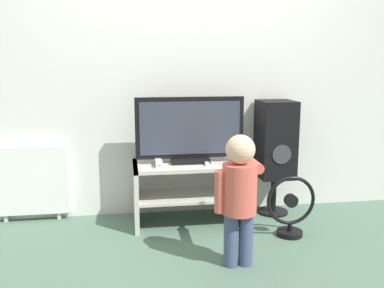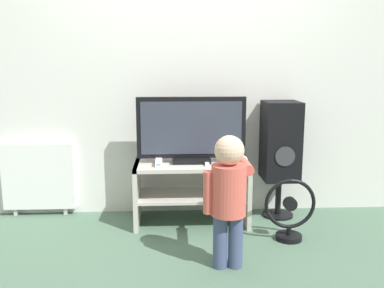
{
  "view_description": "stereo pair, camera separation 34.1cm",
  "coord_description": "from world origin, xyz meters",
  "px_view_note": "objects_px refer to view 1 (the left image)",
  "views": [
    {
      "loc": [
        -0.51,
        -3.17,
        1.33
      ],
      "look_at": [
        0.0,
        0.14,
        0.69
      ],
      "focal_mm": 40.0,
      "sensor_mm": 36.0,
      "label": 1
    },
    {
      "loc": [
        -0.18,
        -3.2,
        1.33
      ],
      "look_at": [
        0.0,
        0.14,
        0.69
      ],
      "focal_mm": 40.0,
      "sensor_mm": 36.0,
      "label": 2
    }
  ],
  "objects_px": {
    "remote_secondary": "(207,163)",
    "game_console": "(159,163)",
    "floor_fan": "(291,209)",
    "remote_primary": "(239,164)",
    "television": "(190,131)",
    "speaker_tower": "(275,141)",
    "child": "(239,189)",
    "radiator": "(31,181)"
  },
  "relations": [
    {
      "from": "remote_secondary",
      "to": "game_console",
      "type": "bearing_deg",
      "value": 178.96
    },
    {
      "from": "floor_fan",
      "to": "remote_secondary",
      "type": "bearing_deg",
      "value": 151.44
    },
    {
      "from": "game_console",
      "to": "remote_primary",
      "type": "bearing_deg",
      "value": -7.24
    },
    {
      "from": "television",
      "to": "game_console",
      "type": "bearing_deg",
      "value": -160.18
    },
    {
      "from": "remote_primary",
      "to": "floor_fan",
      "type": "relative_size",
      "value": 0.28
    },
    {
      "from": "television",
      "to": "speaker_tower",
      "type": "relative_size",
      "value": 0.89
    },
    {
      "from": "remote_primary",
      "to": "speaker_tower",
      "type": "bearing_deg",
      "value": 33.42
    },
    {
      "from": "game_console",
      "to": "child",
      "type": "bearing_deg",
      "value": -57.81
    },
    {
      "from": "child",
      "to": "game_console",
      "type": "bearing_deg",
      "value": 122.19
    },
    {
      "from": "television",
      "to": "game_console",
      "type": "xyz_separation_m",
      "value": [
        -0.27,
        -0.1,
        -0.24
      ]
    },
    {
      "from": "television",
      "to": "radiator",
      "type": "distance_m",
      "value": 1.41
    },
    {
      "from": "remote_secondary",
      "to": "child",
      "type": "relative_size",
      "value": 0.15
    },
    {
      "from": "remote_primary",
      "to": "remote_secondary",
      "type": "height_order",
      "value": "same"
    },
    {
      "from": "child",
      "to": "radiator",
      "type": "distance_m",
      "value": 1.87
    },
    {
      "from": "television",
      "to": "remote_primary",
      "type": "distance_m",
      "value": 0.49
    },
    {
      "from": "remote_secondary",
      "to": "floor_fan",
      "type": "distance_m",
      "value": 0.75
    },
    {
      "from": "game_console",
      "to": "floor_fan",
      "type": "relative_size",
      "value": 0.34
    },
    {
      "from": "game_console",
      "to": "speaker_tower",
      "type": "distance_m",
      "value": 1.06
    },
    {
      "from": "floor_fan",
      "to": "radiator",
      "type": "height_order",
      "value": "radiator"
    },
    {
      "from": "remote_secondary",
      "to": "remote_primary",
      "type": "bearing_deg",
      "value": -16.5
    },
    {
      "from": "remote_primary",
      "to": "floor_fan",
      "type": "bearing_deg",
      "value": -35.85
    },
    {
      "from": "remote_primary",
      "to": "child",
      "type": "distance_m",
      "value": 0.68
    },
    {
      "from": "remote_secondary",
      "to": "television",
      "type": "bearing_deg",
      "value": 139.81
    },
    {
      "from": "child",
      "to": "floor_fan",
      "type": "bearing_deg",
      "value": 37.89
    },
    {
      "from": "remote_secondary",
      "to": "radiator",
      "type": "relative_size",
      "value": 0.2
    },
    {
      "from": "game_console",
      "to": "speaker_tower",
      "type": "xyz_separation_m",
      "value": [
        1.04,
        0.18,
        0.11
      ]
    },
    {
      "from": "child",
      "to": "speaker_tower",
      "type": "relative_size",
      "value": 0.88
    },
    {
      "from": "television",
      "to": "radiator",
      "type": "relative_size",
      "value": 1.39
    },
    {
      "from": "game_console",
      "to": "child",
      "type": "distance_m",
      "value": 0.88
    },
    {
      "from": "remote_secondary",
      "to": "speaker_tower",
      "type": "bearing_deg",
      "value": 16.02
    },
    {
      "from": "remote_secondary",
      "to": "speaker_tower",
      "type": "distance_m",
      "value": 0.68
    },
    {
      "from": "television",
      "to": "game_console",
      "type": "relative_size",
      "value": 5.5
    },
    {
      "from": "television",
      "to": "floor_fan",
      "type": "relative_size",
      "value": 1.86
    },
    {
      "from": "television",
      "to": "child",
      "type": "xyz_separation_m",
      "value": [
        0.2,
        -0.84,
        -0.26
      ]
    },
    {
      "from": "speaker_tower",
      "to": "radiator",
      "type": "xyz_separation_m",
      "value": [
        -2.1,
        0.14,
        -0.3
      ]
    },
    {
      "from": "remote_primary",
      "to": "speaker_tower",
      "type": "xyz_separation_m",
      "value": [
        0.39,
        0.26,
        0.13
      ]
    },
    {
      "from": "game_console",
      "to": "speaker_tower",
      "type": "bearing_deg",
      "value": 9.76
    },
    {
      "from": "speaker_tower",
      "to": "television",
      "type": "bearing_deg",
      "value": -173.94
    },
    {
      "from": "radiator",
      "to": "television",
      "type": "bearing_deg",
      "value": -9.63
    },
    {
      "from": "remote_primary",
      "to": "radiator",
      "type": "xyz_separation_m",
      "value": [
        -1.7,
        0.4,
        -0.18
      ]
    },
    {
      "from": "remote_primary",
      "to": "television",
      "type": "bearing_deg",
      "value": 154.54
    },
    {
      "from": "television",
      "to": "game_console",
      "type": "distance_m",
      "value": 0.37
    }
  ]
}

